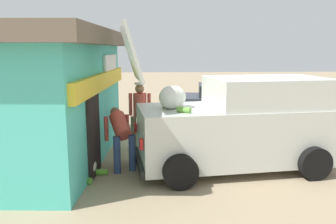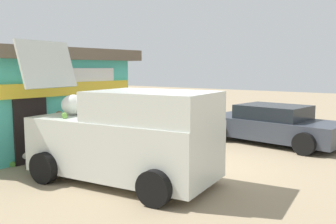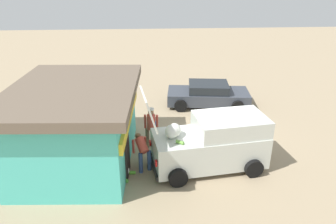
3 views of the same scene
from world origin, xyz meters
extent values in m
plane|color=#9E896B|center=(0.00, 0.00, 0.00)|extent=(60.00, 60.00, 0.00)
cube|color=#4CC6B7|center=(-1.02, 5.20, 1.33)|extent=(5.30, 4.06, 2.66)
cube|color=yellow|center=(-1.14, 3.26, 1.86)|extent=(4.84, 0.40, 0.36)
cube|color=black|center=(-2.05, 3.34, 1.00)|extent=(0.90, 0.11, 2.00)
cube|color=white|center=(-0.02, 3.21, 2.13)|extent=(1.50, 0.15, 0.60)
cube|color=brown|center=(-1.02, 5.20, 2.82)|extent=(5.97, 4.73, 0.33)
cube|color=silver|center=(-1.76, 0.41, 0.77)|extent=(2.26, 4.21, 1.17)
cube|color=silver|center=(-1.66, -0.35, 1.66)|extent=(1.99, 2.69, 0.61)
cube|color=black|center=(-1.50, -1.53, 1.63)|extent=(1.49, 0.28, 0.46)
cube|color=silver|center=(-2.04, 2.56, 2.52)|extent=(1.61, 0.59, 1.12)
ellipsoid|color=silver|center=(-1.81, 1.67, 1.59)|extent=(0.55, 0.46, 0.46)
ellipsoid|color=silver|center=(-1.94, 1.77, 1.59)|extent=(0.56, 0.47, 0.47)
cylinder|color=#6DB134|center=(-1.68, 1.82, 1.42)|extent=(0.14, 0.22, 0.13)
cylinder|color=#6DAC43|center=(-2.38, 1.53, 1.41)|extent=(0.26, 0.29, 0.11)
cube|color=black|center=(-2.03, 2.44, 0.26)|extent=(1.66, 0.30, 0.16)
cube|color=red|center=(-2.70, 2.36, 0.83)|extent=(0.15, 0.08, 0.20)
cube|color=red|center=(-1.35, 2.54, 0.83)|extent=(0.15, 0.08, 0.20)
cylinder|color=black|center=(-2.51, -1.07, 0.33)|extent=(0.31, 0.69, 0.67)
cylinder|color=black|center=(-0.64, -0.82, 0.33)|extent=(0.31, 0.69, 0.67)
cylinder|color=black|center=(-2.87, 1.64, 0.33)|extent=(0.31, 0.69, 0.67)
cylinder|color=black|center=(-1.00, 1.88, 0.33)|extent=(0.31, 0.69, 0.67)
cube|color=#383D47|center=(4.11, -0.68, 0.49)|extent=(2.33, 4.51, 0.62)
cube|color=#1E2328|center=(4.11, -0.68, 1.02)|extent=(1.85, 2.25, 0.44)
cylinder|color=black|center=(2.96, -2.02, 0.32)|extent=(0.29, 0.67, 0.65)
cylinder|color=black|center=(4.93, -2.25, 0.32)|extent=(0.29, 0.67, 0.65)
cylinder|color=black|center=(3.30, 0.90, 0.32)|extent=(0.29, 0.67, 0.65)
cylinder|color=black|center=(5.27, 0.67, 0.32)|extent=(0.29, 0.67, 0.65)
cylinder|color=#726047|center=(-0.25, 2.30, 0.43)|extent=(0.15, 0.15, 0.86)
cylinder|color=#726047|center=(-0.21, 2.64, 0.43)|extent=(0.15, 0.15, 0.86)
cylinder|color=#CC4C3F|center=(-0.23, 2.47, 1.16)|extent=(0.37, 0.37, 0.61)
sphere|color=#8C6647|center=(-0.23, 2.47, 1.58)|extent=(0.23, 0.23, 0.23)
cylinder|color=silver|center=(-0.23, 2.47, 1.71)|extent=(0.25, 0.25, 0.05)
cylinder|color=#CC4C3F|center=(-0.25, 2.23, 1.17)|extent=(0.09, 0.09, 0.58)
cylinder|color=#CC4C3F|center=(-0.20, 2.71, 1.17)|extent=(0.09, 0.09, 0.58)
cylinder|color=navy|center=(-2.00, 2.89, 0.40)|extent=(0.15, 0.15, 0.79)
cylinder|color=navy|center=(-1.85, 2.58, 0.40)|extent=(0.15, 0.15, 0.79)
cylinder|color=#CC4C3F|center=(-1.73, 2.83, 0.97)|extent=(0.73, 0.59, 0.62)
sphere|color=brown|center=(-1.46, 2.96, 1.21)|extent=(0.21, 0.21, 0.21)
cylinder|color=#CC4C3F|center=(-1.64, 3.14, 0.88)|extent=(0.09, 0.09, 0.53)
cylinder|color=#CC4C3F|center=(-1.42, 2.71, 0.88)|extent=(0.09, 0.09, 0.53)
ellipsoid|color=silver|center=(-2.17, 3.56, 0.22)|extent=(0.68, 0.52, 0.44)
cylinder|color=#71A83A|center=(-1.81, 3.69, 0.07)|extent=(0.16, 0.30, 0.15)
cylinder|color=olive|center=(-2.13, 3.77, 0.05)|extent=(0.32, 0.31, 0.11)
cylinder|color=#529C37|center=(-2.53, 3.46, 0.07)|extent=(0.26, 0.32, 0.13)
cylinder|color=#5E973F|center=(-2.31, 3.76, 0.07)|extent=(0.28, 0.27, 0.14)
cylinder|color=#58AC2F|center=(-2.09, 3.21, 0.06)|extent=(0.13, 0.27, 0.12)
cylinder|color=blue|center=(1.40, 2.28, 0.17)|extent=(0.26, 0.26, 0.33)
camera|label=1|loc=(-8.85, 2.13, 2.56)|focal=36.46mm
camera|label=2|loc=(-7.36, -5.00, 2.44)|focal=39.29mm
camera|label=3|loc=(-11.40, 2.55, 6.58)|focal=33.15mm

